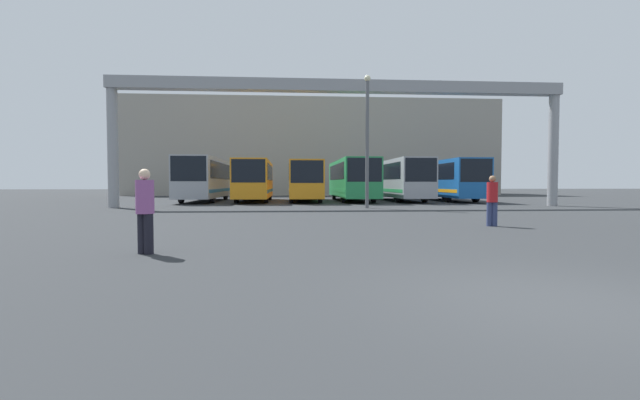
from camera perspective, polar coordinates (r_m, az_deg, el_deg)
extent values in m
plane|color=#2D3033|center=(5.94, 29.14, -12.04)|extent=(200.00, 200.00, 0.00)
cube|color=gray|center=(55.82, -0.90, 6.68)|extent=(44.47, 12.00, 11.47)
cylinder|color=gray|center=(27.88, -25.90, 6.21)|extent=(0.60, 0.60, 6.94)
cylinder|color=gray|center=(30.79, 28.66, 5.76)|extent=(0.60, 0.60, 6.94)
cube|color=gray|center=(26.69, 2.88, 14.92)|extent=(27.47, 0.80, 0.70)
cube|color=#999EA5|center=(35.10, -15.04, 2.85)|extent=(2.53, 11.42, 2.99)
cube|color=black|center=(29.54, -17.14, 4.03)|extent=(2.33, 0.06, 1.67)
cube|color=black|center=(35.11, -15.05, 3.76)|extent=(2.56, 9.71, 1.26)
cube|color=#1966B2|center=(35.10, -15.03, 1.29)|extent=(2.56, 10.85, 0.24)
cylinder|color=black|center=(32.22, -18.02, 0.45)|extent=(0.28, 0.97, 0.97)
cylinder|color=black|center=(31.76, -14.14, 0.47)|extent=(0.28, 0.97, 0.97)
cylinder|color=black|center=(38.46, -15.74, 0.76)|extent=(0.28, 0.97, 0.97)
cylinder|color=black|center=(38.08, -12.48, 0.77)|extent=(0.28, 0.97, 0.97)
cube|color=orange|center=(33.98, -8.72, 2.75)|extent=(2.45, 10.23, 2.79)
cube|color=black|center=(28.91, -9.53, 3.86)|extent=(2.26, 0.06, 1.56)
cube|color=black|center=(33.99, -8.73, 3.62)|extent=(2.48, 8.70, 1.17)
cube|color=#1966B2|center=(33.98, -8.72, 1.25)|extent=(2.48, 9.72, 0.24)
cylinder|color=black|center=(31.25, -11.08, 0.46)|extent=(0.28, 0.96, 0.96)
cylinder|color=black|center=(31.07, -7.17, 0.48)|extent=(0.28, 0.96, 0.96)
cylinder|color=black|center=(36.94, -10.01, 0.74)|extent=(0.28, 0.96, 0.96)
cylinder|color=black|center=(36.79, -6.70, 0.75)|extent=(0.28, 0.96, 0.96)
cube|color=orange|center=(33.97, -2.11, 2.72)|extent=(2.41, 10.39, 2.73)
cube|color=black|center=(28.81, -1.74, 3.80)|extent=(2.22, 0.06, 1.53)
cube|color=black|center=(33.98, -2.11, 3.57)|extent=(2.44, 8.83, 1.15)
cube|color=orange|center=(33.98, -2.11, 1.25)|extent=(2.44, 9.87, 0.24)
cylinder|color=black|center=(31.06, -3.84, 0.56)|extent=(0.28, 1.04, 1.04)
cylinder|color=black|center=(31.14, 0.01, 0.57)|extent=(0.28, 1.04, 1.04)
cylinder|color=black|center=(36.87, -3.89, 0.82)|extent=(0.28, 1.04, 1.04)
cylinder|color=black|center=(36.94, -0.65, 0.83)|extent=(0.28, 1.04, 1.04)
cube|color=#268C4C|center=(35.00, 4.28, 2.86)|extent=(2.59, 11.72, 2.91)
cube|color=black|center=(29.25, 5.97, 4.03)|extent=(2.38, 0.06, 1.63)
cube|color=black|center=(35.01, 4.28, 3.74)|extent=(2.62, 9.97, 1.22)
cube|color=#268C4C|center=(35.00, 4.27, 1.33)|extent=(2.62, 11.14, 0.24)
cylinder|color=black|center=(31.61, 3.11, 0.55)|extent=(0.28, 1.00, 1.00)
cylinder|color=black|center=(31.97, 7.15, 0.56)|extent=(0.28, 1.00, 1.00)
cylinder|color=black|center=(38.13, 1.86, 0.85)|extent=(0.28, 1.00, 1.00)
cylinder|color=black|center=(38.43, 5.23, 0.85)|extent=(0.28, 1.00, 1.00)
cube|color=#999EA5|center=(35.56, 10.59, 2.83)|extent=(2.42, 11.25, 2.93)
cube|color=black|center=(30.18, 13.32, 3.94)|extent=(2.22, 0.06, 1.64)
cube|color=black|center=(35.57, 10.60, 3.70)|extent=(2.45, 9.56, 1.23)
cube|color=#268C4C|center=(35.56, 10.58, 1.32)|extent=(2.45, 10.69, 0.24)
cylinder|color=black|center=(32.26, 10.20, 0.51)|extent=(0.28, 0.95, 0.95)
cylinder|color=black|center=(32.84, 13.75, 0.52)|extent=(0.28, 0.95, 0.95)
cylinder|color=black|center=(38.39, 7.87, 0.80)|extent=(0.28, 0.95, 0.95)
cylinder|color=black|center=(38.88, 10.89, 0.80)|extent=(0.28, 0.95, 0.95)
cube|color=#1959A5|center=(36.85, 16.46, 2.72)|extent=(2.49, 11.46, 2.88)
cube|color=black|center=(31.58, 20.13, 3.74)|extent=(2.29, 0.06, 1.62)
cube|color=black|center=(36.86, 16.47, 3.55)|extent=(2.52, 9.74, 1.21)
cube|color=orange|center=(36.85, 16.44, 1.28)|extent=(2.52, 10.88, 0.24)
cylinder|color=black|center=(33.47, 16.63, 0.59)|extent=(0.28, 1.04, 1.04)
cylinder|color=black|center=(34.30, 20.02, 0.59)|extent=(0.28, 1.04, 1.04)
cylinder|color=black|center=(39.53, 13.33, 0.87)|extent=(0.28, 1.04, 1.04)
cylinder|color=black|center=(40.24, 16.27, 0.86)|extent=(0.28, 1.04, 1.04)
cylinder|color=navy|center=(15.39, 22.24, -1.77)|extent=(0.18, 0.18, 0.80)
cylinder|color=navy|center=(15.37, 21.66, -1.77)|extent=(0.18, 0.18, 0.80)
cylinder|color=#A5191E|center=(15.35, 21.99, 0.98)|extent=(0.35, 0.35, 0.67)
sphere|color=#8C6647|center=(15.34, 22.01, 2.63)|extent=(0.22, 0.22, 0.22)
cylinder|color=black|center=(9.34, -21.88, -4.22)|extent=(0.19, 0.19, 0.82)
cylinder|color=black|center=(9.45, -22.60, -4.16)|extent=(0.19, 0.19, 0.82)
cylinder|color=#8C4C8C|center=(9.34, -22.31, 0.40)|extent=(0.36, 0.36, 0.68)
sphere|color=beige|center=(9.34, -22.36, 3.18)|extent=(0.22, 0.22, 0.22)
cylinder|color=#595B60|center=(24.79, 6.31, 7.30)|extent=(0.20, 0.20, 7.24)
sphere|color=beige|center=(25.40, 6.35, 15.81)|extent=(0.36, 0.36, 0.36)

